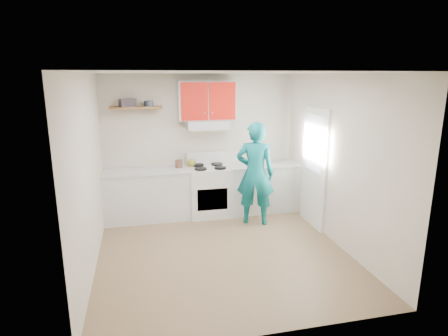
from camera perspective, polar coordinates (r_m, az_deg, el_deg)
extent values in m
plane|color=brown|center=(5.72, -0.25, -12.65)|extent=(3.80, 3.80, 0.00)
cube|color=white|center=(5.12, -0.28, 14.37)|extent=(3.60, 3.80, 0.04)
cube|color=beige|center=(7.10, -3.61, 3.67)|extent=(3.60, 0.04, 2.60)
cube|color=beige|center=(3.52, 6.54, -7.12)|extent=(3.60, 0.04, 2.60)
cube|color=beige|center=(5.20, -20.02, -0.97)|extent=(0.04, 3.80, 2.60)
cube|color=beige|center=(5.92, 17.00, 1.01)|extent=(0.04, 3.80, 2.60)
cube|color=white|center=(6.57, 13.66, 0.01)|extent=(0.05, 0.85, 2.05)
cube|color=white|center=(6.47, 13.66, 3.65)|extent=(0.01, 0.55, 0.95)
cube|color=silver|center=(6.93, -11.64, -4.11)|extent=(1.52, 0.60, 0.90)
cube|color=silver|center=(7.28, 5.78, -2.99)|extent=(1.32, 0.60, 0.90)
cube|color=white|center=(7.00, -2.27, -3.54)|extent=(0.76, 0.65, 0.92)
cube|color=silver|center=(6.84, -2.53, 6.64)|extent=(0.76, 0.44, 0.15)
cube|color=red|center=(6.85, -2.65, 10.23)|extent=(1.02, 0.33, 0.70)
cube|color=brown|center=(6.77, -13.27, 8.98)|extent=(0.90, 0.30, 0.04)
cube|color=#3B343B|center=(6.74, -14.51, 9.62)|extent=(0.31, 0.26, 0.14)
cylinder|color=#333D4C|center=(6.75, -11.42, 9.63)|extent=(0.22, 0.22, 0.10)
ellipsoid|color=olive|center=(6.94, -5.03, 0.80)|extent=(0.18, 0.18, 0.14)
cylinder|color=brown|center=(6.88, -6.90, 0.54)|extent=(0.17, 0.17, 0.16)
cube|color=olive|center=(7.13, 4.22, 0.50)|extent=(0.33, 0.28, 0.02)
cube|color=red|center=(7.29, 8.85, 0.62)|extent=(0.39, 0.36, 0.01)
imported|color=#0C6A6E|center=(6.51, 4.78, -0.83)|extent=(0.77, 0.64, 1.81)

